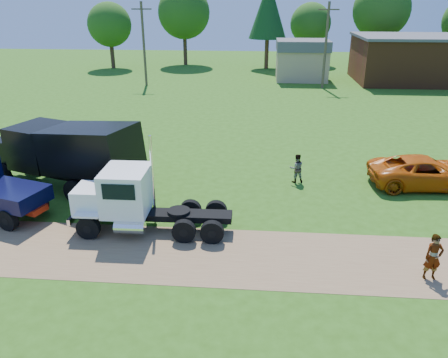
# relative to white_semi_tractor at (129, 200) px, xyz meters

# --- Properties ---
(ground) EXTENTS (140.00, 140.00, 0.00)m
(ground) POSITION_rel_white_semi_tractor_xyz_m (6.39, -1.86, -1.42)
(ground) COLOR #2C5412
(ground) RESTS_ON ground
(dirt_track) EXTENTS (120.00, 4.20, 0.01)m
(dirt_track) POSITION_rel_white_semi_tractor_xyz_m (6.39, -1.86, -1.41)
(dirt_track) COLOR brown
(dirt_track) RESTS_ON ground
(white_semi_tractor) EXTENTS (6.89, 2.48, 4.15)m
(white_semi_tractor) POSITION_rel_white_semi_tractor_xyz_m (0.00, 0.00, 0.00)
(white_semi_tractor) COLOR black
(white_semi_tractor) RESTS_ON ground
(black_dump_truck) EXTENTS (8.96, 5.32, 3.83)m
(black_dump_truck) POSITION_rel_white_semi_tractor_xyz_m (-4.35, 3.90, 0.69)
(black_dump_truck) COLOR black
(black_dump_truck) RESTS_ON ground
(orange_pickup) EXTENTS (6.03, 3.07, 1.63)m
(orange_pickup) POSITION_rel_white_semi_tractor_xyz_m (14.43, 5.89, -0.60)
(orange_pickup) COLOR #C55209
(orange_pickup) RESTS_ON ground
(spectator_a) EXTENTS (0.70, 0.50, 1.79)m
(spectator_a) POSITION_rel_white_semi_tractor_xyz_m (11.82, -2.72, -0.52)
(spectator_a) COLOR #999999
(spectator_a) RESTS_ON ground
(spectator_b) EXTENTS (0.89, 0.75, 1.62)m
(spectator_b) POSITION_rel_white_semi_tractor_xyz_m (7.59, 5.89, -0.61)
(spectator_b) COLOR #999999
(spectator_b) RESTS_ON ground
(brick_building) EXTENTS (15.40, 10.40, 5.30)m
(brick_building) POSITION_rel_white_semi_tractor_xyz_m (24.39, 38.14, 1.24)
(brick_building) COLOR brown
(brick_building) RESTS_ON ground
(tan_shed) EXTENTS (6.20, 5.40, 4.70)m
(tan_shed) POSITION_rel_white_semi_tractor_xyz_m (10.39, 38.14, 1.01)
(tan_shed) COLOR tan
(tan_shed) RESTS_ON ground
(utility_poles) EXTENTS (42.20, 0.28, 9.00)m
(utility_poles) POSITION_rel_white_semi_tractor_xyz_m (12.39, 33.14, 3.30)
(utility_poles) COLOR #433926
(utility_poles) RESTS_ON ground
(tree_row) EXTENTS (54.77, 12.01, 11.72)m
(tree_row) POSITION_rel_white_semi_tractor_xyz_m (9.97, 49.10, 5.58)
(tree_row) COLOR #372416
(tree_row) RESTS_ON ground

